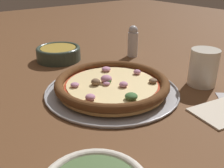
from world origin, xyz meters
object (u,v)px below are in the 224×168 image
Objects in this scene: pepper_shaker at (133,41)px; pizza_tray at (112,91)px; drinking_cup at (203,67)px; bowl_near at (59,53)px; pizza at (112,84)px.

pizza_tray is at bearing 38.51° from pepper_shaker.
drinking_cup reaches higher than pizza_tray.
pizza_tray is 3.12× the size of pepper_shaker.
bowl_near is 1.50× the size of drinking_cup.
pizza_tray is 0.31m from pepper_shaker.
pizza is 2.94× the size of drinking_cup.
pizza is (0.00, 0.00, 0.02)m from pizza_tray.
pepper_shaker reaches higher than pizza_tray.
pepper_shaker is (-0.23, 0.12, 0.03)m from bowl_near.
pepper_shaker reaches higher than bowl_near.
pizza_tray is 1.18× the size of pizza.
pizza is 2.65× the size of pepper_shaker.
pepper_shaker reaches higher than pizza.
bowl_near is 0.47m from drinking_cup.
pepper_shaker reaches higher than drinking_cup.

